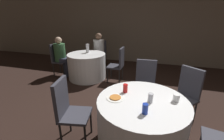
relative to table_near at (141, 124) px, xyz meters
The scene contains 17 objects.
wall_back 4.30m from the table_near, 88.84° to the left, with size 16.00×0.06×2.80m.
table_near is the anchor object (origin of this frame).
table_far 2.74m from the table_near, 130.90° to the left, with size 1.09×1.09×0.74m.
chair_near_northeast 1.04m from the table_near, 49.38° to the left, with size 0.56×0.56×0.97m.
chair_near_west 1.04m from the table_near, 168.78° to the right, with size 0.47×0.47×0.97m.
chair_near_north 1.04m from the table_near, 92.17° to the left, with size 0.41×0.42×0.97m.
chair_far_west 3.44m from the table_near, 143.40° to the left, with size 0.41×0.41×0.97m.
chair_far_east 2.22m from the table_near, 112.07° to the left, with size 0.41×0.41×0.97m.
chair_far_north 3.50m from the table_near, 119.75° to the left, with size 0.42×0.43×0.97m.
person_white_shirt 3.37m from the table_near, 121.26° to the left, with size 0.36×0.52×1.23m.
person_green_jacket 3.31m from the table_near, 141.61° to the left, with size 0.51×0.33×1.19m.
pizza_plate_near 0.52m from the table_near, behind, with size 0.23×0.23×0.02m.
soda_can_red 0.53m from the table_near, 149.29° to the left, with size 0.07×0.07×0.12m.
soda_can_blue 0.51m from the table_near, 79.74° to the right, with size 0.07×0.07×0.12m.
soda_can_silver 0.44m from the table_near, ahead, with size 0.07×0.07×0.12m.
cup_near 0.59m from the table_near, 14.75° to the left, with size 0.08×0.08×0.10m.
bottle_far 2.93m from the table_near, 129.20° to the left, with size 0.09×0.09×0.25m.
Camera 1 is at (0.01, -1.70, 1.77)m, focal length 24.00 mm.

